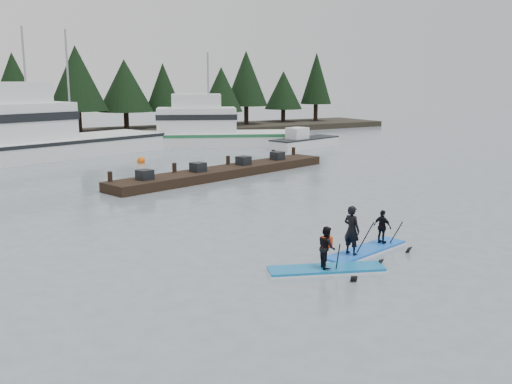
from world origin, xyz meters
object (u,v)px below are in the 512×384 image
floating_dock (225,172)px  paddleboard_solo (326,258)px  fishing_boat_medium (213,138)px  fishing_boat_large (35,148)px  paddleboard_duo (365,237)px

floating_dock → paddleboard_solo: bearing=-123.0°
fishing_boat_medium → paddleboard_solo: fishing_boat_medium is taller
fishing_boat_large → paddleboard_solo: size_ratio=5.35×
fishing_boat_medium → paddleboard_solo: (-10.68, -30.44, -0.20)m
floating_dock → paddleboard_duo: 15.58m
fishing_boat_large → paddleboard_duo: (5.60, -28.57, -0.25)m
paddleboard_solo → floating_dock: bearing=94.2°
paddleboard_solo → fishing_boat_large: bearing=117.3°
fishing_boat_medium → paddleboard_duo: size_ratio=4.14×
fishing_boat_large → fishing_boat_medium: 14.18m
fishing_boat_medium → paddleboard_duo: 30.79m
fishing_boat_large → paddleboard_duo: fishing_boat_large is taller
paddleboard_duo → floating_dock: bearing=65.5°
fishing_boat_large → paddleboard_duo: 29.12m
fishing_boat_large → floating_dock: fishing_boat_large is taller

